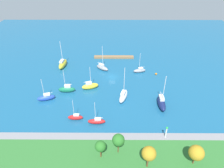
{
  "coord_description": "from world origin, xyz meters",
  "views": [
    {
      "loc": [
        -0.36,
        69.84,
        42.91
      ],
      "look_at": [
        0.0,
        7.46,
        1.5
      ],
      "focal_mm": 32.53,
      "sensor_mm": 36.0,
      "label": 1
    }
  ],
  "objects_px": {
    "sailboat_gray_off_beacon": "(102,67)",
    "sailboat_gray_center_basin": "(140,70)",
    "sailboat_yellow_by_breakwater": "(63,64)",
    "sailboat_navy_west_end": "(161,103)",
    "sailboat_red_lone_north": "(97,121)",
    "sailboat_white_far_north": "(123,96)",
    "sailboat_blue_east_end": "(46,97)",
    "sailboat_yellow_mid_basin": "(90,86)",
    "park_tree_center": "(118,140)",
    "sailboat_red_near_pier": "(75,117)",
    "mooring_buoy_orange": "(156,74)",
    "park_tree_mideast": "(149,154)",
    "park_tree_west": "(196,153)",
    "harbor_beacon": "(166,131)",
    "pier_dock": "(114,57)",
    "park_tree_east": "(100,146)",
    "sailboat_green_outer_mooring": "(67,89)"
  },
  "relations": [
    {
      "from": "sailboat_red_lone_north",
      "to": "sailboat_yellow_mid_basin",
      "type": "distance_m",
      "value": 18.3
    },
    {
      "from": "park_tree_east",
      "to": "sailboat_blue_east_end",
      "type": "bearing_deg",
      "value": -49.96
    },
    {
      "from": "sailboat_navy_west_end",
      "to": "mooring_buoy_orange",
      "type": "distance_m",
      "value": 20.03
    },
    {
      "from": "park_tree_center",
      "to": "sailboat_red_near_pier",
      "type": "bearing_deg",
      "value": -45.37
    },
    {
      "from": "park_tree_center",
      "to": "park_tree_east",
      "type": "xyz_separation_m",
      "value": [
        4.17,
        1.38,
        -0.6
      ]
    },
    {
      "from": "park_tree_mideast",
      "to": "mooring_buoy_orange",
      "type": "distance_m",
      "value": 44.51
    },
    {
      "from": "sailboat_gray_center_basin",
      "to": "sailboat_yellow_by_breakwater",
      "type": "xyz_separation_m",
      "value": [
        32.97,
        -4.3,
        0.64
      ]
    },
    {
      "from": "pier_dock",
      "to": "park_tree_west",
      "type": "distance_m",
      "value": 60.8
    },
    {
      "from": "park_tree_east",
      "to": "sailboat_yellow_by_breakwater",
      "type": "xyz_separation_m",
      "value": [
        18.98,
        -46.96,
        -3.45
      ]
    },
    {
      "from": "sailboat_yellow_by_breakwater",
      "to": "sailboat_red_near_pier",
      "type": "distance_m",
      "value": 34.5
    },
    {
      "from": "park_tree_center",
      "to": "sailboat_yellow_by_breakwater",
      "type": "bearing_deg",
      "value": -63.07
    },
    {
      "from": "park_tree_center",
      "to": "park_tree_mideast",
      "type": "bearing_deg",
      "value": 149.79
    },
    {
      "from": "sailboat_gray_center_basin",
      "to": "sailboat_navy_west_end",
      "type": "bearing_deg",
      "value": 89.11
    },
    {
      "from": "park_tree_mideast",
      "to": "sailboat_blue_east_end",
      "type": "relative_size",
      "value": 0.73
    },
    {
      "from": "sailboat_blue_east_end",
      "to": "sailboat_yellow_mid_basin",
      "type": "height_order",
      "value": "sailboat_yellow_mid_basin"
    },
    {
      "from": "sailboat_white_far_north",
      "to": "sailboat_gray_off_beacon",
      "type": "xyz_separation_m",
      "value": [
        8.18,
        -20.52,
        -0.32
      ]
    },
    {
      "from": "sailboat_yellow_by_breakwater",
      "to": "sailboat_red_near_pier",
      "type": "bearing_deg",
      "value": -153.59
    },
    {
      "from": "park_tree_east",
      "to": "mooring_buoy_orange",
      "type": "distance_m",
      "value": 45.77
    },
    {
      "from": "sailboat_red_lone_north",
      "to": "sailboat_red_near_pier",
      "type": "bearing_deg",
      "value": -13.7
    },
    {
      "from": "park_tree_west",
      "to": "sailboat_navy_west_end",
      "type": "distance_m",
      "value": 22.84
    },
    {
      "from": "park_tree_west",
      "to": "mooring_buoy_orange",
      "type": "bearing_deg",
      "value": -88.6
    },
    {
      "from": "sailboat_red_lone_north",
      "to": "park_tree_mideast",
      "type": "bearing_deg",
      "value": 130.27
    },
    {
      "from": "pier_dock",
      "to": "sailboat_gray_off_beacon",
      "type": "xyz_separation_m",
      "value": [
        4.99,
        11.27,
        0.61
      ]
    },
    {
      "from": "sailboat_yellow_by_breakwater",
      "to": "sailboat_navy_west_end",
      "type": "bearing_deg",
      "value": -116.33
    },
    {
      "from": "park_tree_mideast",
      "to": "sailboat_navy_west_end",
      "type": "bearing_deg",
      "value": -108.76
    },
    {
      "from": "sailboat_red_lone_north",
      "to": "sailboat_red_near_pier",
      "type": "distance_m",
      "value": 6.69
    },
    {
      "from": "park_tree_center",
      "to": "sailboat_navy_west_end",
      "type": "height_order",
      "value": "sailboat_navy_west_end"
    },
    {
      "from": "sailboat_red_lone_north",
      "to": "mooring_buoy_orange",
      "type": "distance_m",
      "value": 35.99
    },
    {
      "from": "sailboat_yellow_mid_basin",
      "to": "mooring_buoy_orange",
      "type": "height_order",
      "value": "sailboat_yellow_mid_basin"
    },
    {
      "from": "mooring_buoy_orange",
      "to": "park_tree_mideast",
      "type": "bearing_deg",
      "value": 77.19
    },
    {
      "from": "park_tree_center",
      "to": "sailboat_red_near_pier",
      "type": "height_order",
      "value": "sailboat_red_near_pier"
    },
    {
      "from": "park_tree_center",
      "to": "sailboat_navy_west_end",
      "type": "xyz_separation_m",
      "value": [
        -14.49,
        -19.33,
        -4.2
      ]
    },
    {
      "from": "sailboat_gray_off_beacon",
      "to": "sailboat_gray_center_basin",
      "type": "bearing_deg",
      "value": 30.84
    },
    {
      "from": "mooring_buoy_orange",
      "to": "park_tree_center",
      "type": "bearing_deg",
      "value": 67.31
    },
    {
      "from": "park_tree_mideast",
      "to": "sailboat_white_far_north",
      "type": "xyz_separation_m",
      "value": [
        4.35,
        -26.81,
        -4.33
      ]
    },
    {
      "from": "park_tree_west",
      "to": "sailboat_yellow_mid_basin",
      "type": "height_order",
      "value": "sailboat_yellow_mid_basin"
    },
    {
      "from": "sailboat_navy_west_end",
      "to": "sailboat_red_near_pier",
      "type": "relative_size",
      "value": 1.59
    },
    {
      "from": "park_tree_west",
      "to": "sailboat_white_far_north",
      "type": "bearing_deg",
      "value": -59.71
    },
    {
      "from": "sailboat_green_outer_mooring",
      "to": "sailboat_yellow_by_breakwater",
      "type": "bearing_deg",
      "value": -76.43
    },
    {
      "from": "sailboat_green_outer_mooring",
      "to": "mooring_buoy_orange",
      "type": "height_order",
      "value": "sailboat_green_outer_mooring"
    },
    {
      "from": "harbor_beacon",
      "to": "sailboat_red_near_pier",
      "type": "xyz_separation_m",
      "value": [
        25.26,
        -7.85,
        -2.45
      ]
    },
    {
      "from": "sailboat_gray_center_basin",
      "to": "sailboat_red_lone_north",
      "type": "height_order",
      "value": "sailboat_gray_center_basin"
    },
    {
      "from": "sailboat_gray_center_basin",
      "to": "mooring_buoy_orange",
      "type": "distance_m",
      "value": 6.92
    },
    {
      "from": "sailboat_red_lone_north",
      "to": "sailboat_white_far_north",
      "type": "distance_m",
      "value": 14.46
    },
    {
      "from": "pier_dock",
      "to": "sailboat_blue_east_end",
      "type": "height_order",
      "value": "sailboat_blue_east_end"
    },
    {
      "from": "sailboat_yellow_by_breakwater",
      "to": "sailboat_white_far_north",
      "type": "height_order",
      "value": "sailboat_white_far_north"
    },
    {
      "from": "sailboat_gray_center_basin",
      "to": "sailboat_gray_off_beacon",
      "type": "distance_m",
      "value": 15.88
    },
    {
      "from": "sailboat_red_lone_north",
      "to": "sailboat_yellow_mid_basin",
      "type": "relative_size",
      "value": 0.87
    },
    {
      "from": "park_tree_east",
      "to": "sailboat_navy_west_end",
      "type": "bearing_deg",
      "value": -132.02
    },
    {
      "from": "park_tree_west",
      "to": "mooring_buoy_orange",
      "type": "distance_m",
      "value": 42.54
    }
  ]
}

